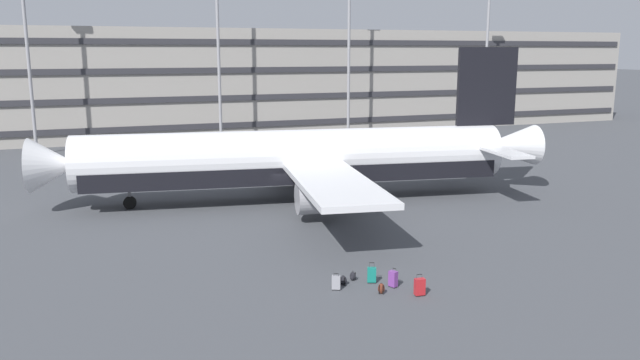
{
  "coord_description": "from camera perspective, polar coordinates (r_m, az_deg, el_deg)",
  "views": [
    {
      "loc": [
        -13.25,
        -42.17,
        10.96
      ],
      "look_at": [
        0.33,
        -5.67,
        3.0
      ],
      "focal_mm": 35.47,
      "sensor_mm": 36.0,
      "label": 1
    }
  ],
  "objects": [
    {
      "name": "airliner",
      "position": [
        46.6,
        -1.8,
        1.91
      ],
      "size": [
        37.72,
        30.47,
        11.27
      ],
      "color": "silver",
      "rests_on": "ground_plane"
    },
    {
      "name": "light_mast_left",
      "position": [
        74.1,
        -24.96,
        11.46
      ],
      "size": [
        1.8,
        0.5,
        21.05
      ],
      "color": "gray",
      "rests_on": "ground_plane"
    },
    {
      "name": "terminal_structure",
      "position": [
        90.24,
        -12.08,
        8.72
      ],
      "size": [
        133.41,
        20.49,
        13.8
      ],
      "color": "gray",
      "rests_on": "ground_plane"
    },
    {
      "name": "suitcase_teal",
      "position": [
        29.85,
        1.46,
        -9.21
      ],
      "size": [
        0.45,
        0.35,
        0.84
      ],
      "color": "gray",
      "rests_on": "ground_plane"
    },
    {
      "name": "backpack_upright",
      "position": [
        29.6,
        5.55,
        -9.73
      ],
      "size": [
        0.41,
        0.4,
        0.56
      ],
      "color": "#592619",
      "rests_on": "ground_plane"
    },
    {
      "name": "light_mast_right",
      "position": [
        90.14,
        14.82,
        11.59
      ],
      "size": [
        1.8,
        0.5,
        19.91
      ],
      "color": "gray",
      "rests_on": "ground_plane"
    },
    {
      "name": "light_mast_center_left",
      "position": [
        75.48,
        -9.23,
        13.9
      ],
      "size": [
        1.8,
        0.5,
        25.04
      ],
      "color": "gray",
      "rests_on": "ground_plane"
    },
    {
      "name": "light_mast_center_right",
      "position": [
        80.29,
        2.63,
        12.71
      ],
      "size": [
        1.8,
        0.5,
        21.81
      ],
      "color": "gray",
      "rests_on": "ground_plane"
    },
    {
      "name": "suitcase_laid_flat",
      "position": [
        29.52,
        8.98,
        -9.48
      ],
      "size": [
        0.49,
        0.3,
        1.0
      ],
      "color": "#B21E23",
      "rests_on": "ground_plane"
    },
    {
      "name": "backpack_silver",
      "position": [
        31.11,
        2.96,
        -8.68
      ],
      "size": [
        0.35,
        0.37,
        0.48
      ],
      "color": "black",
      "rests_on": "ground_plane"
    },
    {
      "name": "backpack_red",
      "position": [
        30.52,
        2.13,
        -9.05
      ],
      "size": [
        0.42,
        0.41,
        0.52
      ],
      "color": "black",
      "rests_on": "ground_plane"
    },
    {
      "name": "ground_plane",
      "position": [
        45.55,
        -2.88,
        -2.39
      ],
      "size": [
        600.0,
        600.0,
        0.0
      ],
      "primitive_type": "plane",
      "color": "#424449"
    },
    {
      "name": "suitcase_large",
      "position": [
        30.37,
        6.61,
        -8.83
      ],
      "size": [
        0.4,
        0.46,
        0.92
      ],
      "color": "#72388C",
      "rests_on": "ground_plane"
    },
    {
      "name": "suitcase_orange",
      "position": [
        30.81,
        4.69,
        -8.51
      ],
      "size": [
        0.48,
        0.39,
        1.0
      ],
      "color": "#147266",
      "rests_on": "ground_plane"
    }
  ]
}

